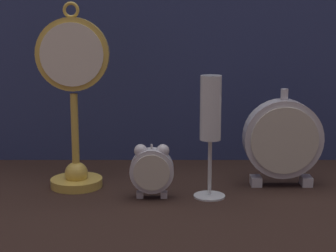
% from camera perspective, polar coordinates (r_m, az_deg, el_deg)
% --- Properties ---
extents(ground_plane, '(4.00, 4.00, 0.00)m').
position_cam_1_polar(ground_plane, '(0.96, -0.01, -8.28)').
color(ground_plane, black).
extents(fabric_backdrop_drape, '(1.27, 0.01, 0.60)m').
position_cam_1_polar(fabric_backdrop_drape, '(1.23, 0.02, 10.20)').
color(fabric_backdrop_drape, navy).
rests_on(fabric_backdrop_drape, ground_plane).
extents(pocket_watch_on_stand, '(0.13, 0.10, 0.34)m').
position_cam_1_polar(pocket_watch_on_stand, '(1.05, -9.52, 2.12)').
color(pocket_watch_on_stand, gold).
rests_on(pocket_watch_on_stand, ground_plane).
extents(alarm_clock_twin_bell, '(0.08, 0.03, 0.10)m').
position_cam_1_polar(alarm_clock_twin_bell, '(0.99, -1.66, -4.35)').
color(alarm_clock_twin_bell, silver).
rests_on(alarm_clock_twin_bell, ground_plane).
extents(mantel_clock_silver, '(0.15, 0.04, 0.19)m').
position_cam_1_polar(mantel_clock_silver, '(1.08, 11.59, -1.36)').
color(mantel_clock_silver, silver).
rests_on(mantel_clock_silver, ground_plane).
extents(champagne_flute, '(0.06, 0.06, 0.22)m').
position_cam_1_polar(champagne_flute, '(0.98, 4.33, 0.71)').
color(champagne_flute, silver).
rests_on(champagne_flute, ground_plane).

